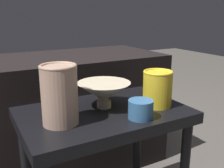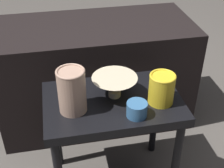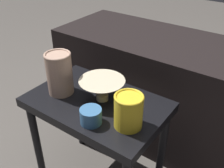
# 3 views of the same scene
# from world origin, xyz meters

# --- Properties ---
(table) EXTENTS (0.59, 0.38, 0.51)m
(table) POSITION_xyz_m (0.00, 0.00, 0.44)
(table) COLOR black
(table) RESTS_ON ground_plane
(couch_backdrop) EXTENTS (1.10, 0.50, 0.62)m
(couch_backdrop) POSITION_xyz_m (0.00, 0.52, 0.31)
(couch_backdrop) COLOR black
(couch_backdrop) RESTS_ON ground_plane
(bowl) EXTENTS (0.19, 0.19, 0.09)m
(bowl) POSITION_xyz_m (0.01, 0.02, 0.57)
(bowl) COLOR #C1B293
(bowl) RESTS_ON table
(vase_textured_left) EXTENTS (0.11, 0.11, 0.19)m
(vase_textured_left) POSITION_xyz_m (-0.17, -0.04, 0.61)
(vase_textured_left) COLOR tan
(vase_textured_left) RESTS_ON table
(vase_colorful_right) EXTENTS (0.11, 0.11, 0.13)m
(vase_colorful_right) POSITION_xyz_m (0.19, -0.05, 0.58)
(vase_colorful_right) COLOR gold
(vase_colorful_right) RESTS_ON table
(cup) EXTENTS (0.08, 0.08, 0.06)m
(cup) POSITION_xyz_m (0.07, -0.12, 0.54)
(cup) COLOR #33608E
(cup) RESTS_ON table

